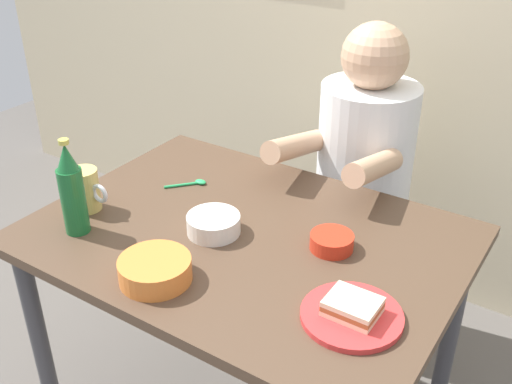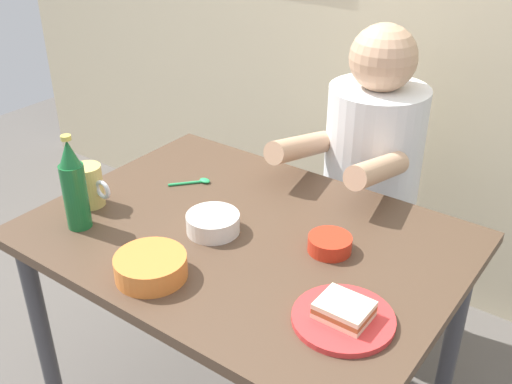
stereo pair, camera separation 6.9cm
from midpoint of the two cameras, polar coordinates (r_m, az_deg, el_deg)
dining_table at (r=1.63m, az=-2.19°, el=-6.69°), size 1.10×0.80×0.74m
stool at (r=2.23m, az=8.58°, el=-5.36°), size 0.34×0.34×0.45m
person_seated at (r=2.01m, az=9.30°, el=4.31°), size 0.33×0.56×0.72m
plate_orange at (r=1.31m, az=7.54°, el=-11.56°), size 0.22×0.22×0.01m
sandwich at (r=1.30m, az=7.61°, el=-10.72°), size 0.11×0.09×0.04m
beer_mug at (r=1.72m, az=-16.94°, el=0.18°), size 0.13×0.08×0.12m
beer_bottle at (r=1.60m, az=-18.22°, el=0.06°), size 0.06×0.06×0.26m
rice_bowl_white at (r=1.57m, az=-5.30°, el=-2.99°), size 0.14×0.14×0.05m
sauce_bowl_chili at (r=1.51m, az=5.89°, el=-4.66°), size 0.11×0.11×0.04m
soup_bowl_orange at (r=1.42m, az=-10.93°, el=-7.18°), size 0.17×0.17×0.05m
spoon at (r=1.81m, az=-7.04°, el=0.83°), size 0.09×0.10×0.01m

